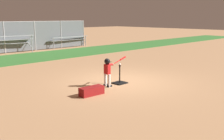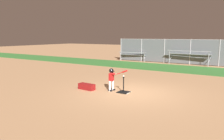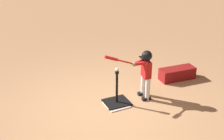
{
  "view_description": "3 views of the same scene",
  "coord_description": "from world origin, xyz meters",
  "px_view_note": "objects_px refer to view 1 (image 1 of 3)",
  "views": [
    {
      "loc": [
        -7.42,
        -7.05,
        2.53
      ],
      "look_at": [
        -0.92,
        -0.35,
        0.64
      ],
      "focal_mm": 42.0,
      "sensor_mm": 36.0,
      "label": 1
    },
    {
      "loc": [
        4.28,
        -8.61,
        2.55
      ],
      "look_at": [
        -1.05,
        0.01,
        0.95
      ],
      "focal_mm": 35.0,
      "sensor_mm": 36.0,
      "label": 2
    },
    {
      "loc": [
        2.02,
        4.79,
        3.3
      ],
      "look_at": [
        -0.3,
        -0.35,
        0.68
      ],
      "focal_mm": 50.0,
      "sensor_mm": 36.0,
      "label": 3
    }
  ],
  "objects_px": {
    "bleachers_far_right": "(65,42)",
    "baseball": "(120,64)",
    "batter_child": "(108,69)",
    "bleachers_right_center": "(4,44)",
    "equipment_bag": "(92,91)",
    "batting_tee": "(120,81)"
  },
  "relations": [
    {
      "from": "bleachers_far_right",
      "to": "baseball",
      "type": "bearing_deg",
      "value": -115.2
    },
    {
      "from": "batter_child",
      "to": "baseball",
      "type": "height_order",
      "value": "batter_child"
    },
    {
      "from": "baseball",
      "to": "bleachers_right_center",
      "type": "height_order",
      "value": "bleachers_right_center"
    },
    {
      "from": "bleachers_right_center",
      "to": "equipment_bag",
      "type": "xyz_separation_m",
      "value": [
        -2.15,
        -12.42,
        -0.49
      ]
    },
    {
      "from": "baseball",
      "to": "batting_tee",
      "type": "bearing_deg",
      "value": 0.0
    },
    {
      "from": "batter_child",
      "to": "bleachers_right_center",
      "type": "bearing_deg",
      "value": 85.27
    },
    {
      "from": "baseball",
      "to": "equipment_bag",
      "type": "height_order",
      "value": "baseball"
    },
    {
      "from": "batting_tee",
      "to": "baseball",
      "type": "distance_m",
      "value": 0.68
    },
    {
      "from": "batter_child",
      "to": "bleachers_right_center",
      "type": "distance_m",
      "value": 12.02
    },
    {
      "from": "batter_child",
      "to": "baseball",
      "type": "xyz_separation_m",
      "value": [
        0.61,
        -0.01,
        0.1
      ]
    },
    {
      "from": "bleachers_far_right",
      "to": "batter_child",
      "type": "bearing_deg",
      "value": -117.55
    },
    {
      "from": "bleachers_right_center",
      "to": "bleachers_far_right",
      "type": "distance_m",
      "value": 5.3
    },
    {
      "from": "baseball",
      "to": "bleachers_right_center",
      "type": "bearing_deg",
      "value": 88.2
    },
    {
      "from": "bleachers_far_right",
      "to": "equipment_bag",
      "type": "distance_m",
      "value": 14.54
    },
    {
      "from": "batter_child",
      "to": "bleachers_far_right",
      "type": "relative_size",
      "value": 0.29
    },
    {
      "from": "batting_tee",
      "to": "batter_child",
      "type": "xyz_separation_m",
      "value": [
        -0.61,
        0.01,
        0.58
      ]
    },
    {
      "from": "batter_child",
      "to": "bleachers_far_right",
      "type": "distance_m",
      "value": 13.59
    },
    {
      "from": "batting_tee",
      "to": "bleachers_right_center",
      "type": "relative_size",
      "value": 0.19
    },
    {
      "from": "equipment_bag",
      "to": "baseball",
      "type": "bearing_deg",
      "value": 17.03
    },
    {
      "from": "baseball",
      "to": "bleachers_far_right",
      "type": "distance_m",
      "value": 13.33
    },
    {
      "from": "batter_child",
      "to": "bleachers_far_right",
      "type": "bearing_deg",
      "value": 62.45
    },
    {
      "from": "bleachers_right_center",
      "to": "equipment_bag",
      "type": "distance_m",
      "value": 12.61
    }
  ]
}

